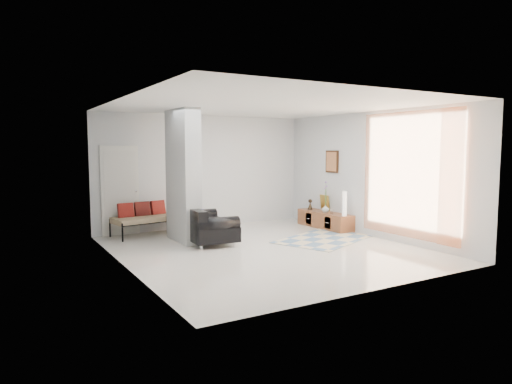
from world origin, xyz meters
TOP-DOWN VIEW (x-y plane):
  - floor at (0.00, 0.00)m, footprint 6.00×6.00m
  - ceiling at (0.00, 0.00)m, footprint 6.00×6.00m
  - wall_back at (0.00, 3.00)m, footprint 6.00×0.00m
  - wall_front at (0.00, -3.00)m, footprint 6.00×0.00m
  - wall_left at (-2.75, 0.00)m, footprint 0.00×6.00m
  - wall_right at (2.75, 0.00)m, footprint 0.00×6.00m
  - partition_column at (-1.10, 1.60)m, footprint 0.35×1.20m
  - hallway_door at (-2.10, 2.96)m, footprint 0.85×0.06m
  - curtain at (2.67, -1.15)m, footprint 0.00×2.55m
  - wall_art at (2.72, 1.31)m, footprint 0.04×0.45m
  - media_console at (2.52, 1.31)m, footprint 0.45×1.71m
  - loveseat at (-0.79, 1.20)m, footprint 1.01×1.61m
  - daybed at (-1.53, 2.62)m, footprint 1.80×0.98m
  - area_rug at (1.60, 0.20)m, footprint 2.51×2.12m
  - cylinder_lamp at (2.50, 0.57)m, footprint 0.11×0.11m
  - bronze_figurine at (2.47, 1.86)m, footprint 0.14×0.14m
  - vase at (2.47, 1.23)m, footprint 0.20×0.20m

SIDE VIEW (x-z plane):
  - floor at x=0.00m, z-range 0.00..0.00m
  - area_rug at x=1.60m, z-range 0.00..0.01m
  - media_console at x=2.52m, z-range -0.20..0.61m
  - loveseat at x=-0.79m, z-range -0.02..0.74m
  - daybed at x=-1.53m, z-range 0.03..0.80m
  - vase at x=2.47m, z-range 0.40..0.59m
  - bronze_figurine at x=2.47m, z-range 0.40..0.67m
  - cylinder_lamp at x=2.50m, z-range 0.40..0.98m
  - hallway_door at x=-2.10m, z-range 0.00..2.04m
  - partition_column at x=-1.10m, z-range 0.00..2.80m
  - wall_back at x=0.00m, z-range -1.60..4.40m
  - wall_front at x=0.00m, z-range -1.60..4.40m
  - wall_left at x=-2.75m, z-range -1.60..4.40m
  - wall_right at x=2.75m, z-range -1.60..4.40m
  - curtain at x=2.67m, z-range 0.17..2.72m
  - wall_art at x=2.72m, z-range 1.38..1.92m
  - ceiling at x=0.00m, z-range 2.80..2.80m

